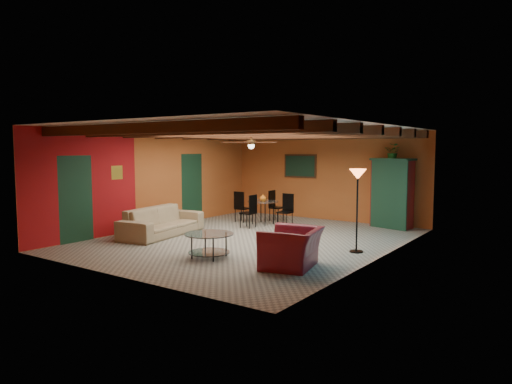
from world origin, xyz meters
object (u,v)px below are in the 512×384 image
Objects in this scene: floor_lamp at (357,211)px; coffee_table at (209,245)px; vase at (263,189)px; armchair at (292,248)px; armoire at (392,194)px; sofa at (162,221)px; dining_table at (263,208)px; potted_plant at (393,152)px.

coffee_table is at bearing -135.94° from floor_lamp.
armchair is at bearing -49.87° from vase.
armoire is (0.03, 5.45, 0.57)m from armchair.
vase is (-3.29, -1.58, 0.10)m from armoire.
floor_lamp reaches higher than vase.
dining_table reaches higher than sofa.
potted_plant is at bearing 97.23° from floor_lamp.
coffee_table is at bearing -70.34° from vase.
sofa is 1.31× the size of armoire.
floor_lamp is (0.48, 1.90, 0.53)m from armchair.
armchair is at bearing -49.87° from dining_table.
potted_plant is (4.39, 4.54, 1.76)m from sofa.
potted_plant is at bearing 72.50° from coffee_table.
armoire is at bearing -53.42° from sofa.
floor_lamp reaches higher than dining_table.
dining_table is (1.11, 2.96, 0.11)m from sofa.
dining_table is 4.00m from potted_plant.
armchair is 0.60× the size of armoire.
sofa is 5.26× the size of potted_plant.
dining_table is at bearing -152.85° from armchair.
vase is (-1.48, 4.15, 0.79)m from coffee_table.
sofa is at bearing -110.48° from dining_table.
sofa is at bearing -110.48° from vase.
dining_table reaches higher than armchair.
potted_plant is at bearing 166.70° from armchair.
coffee_table is (-1.78, -0.28, -0.11)m from armchair.
dining_table is 3.85× the size of potted_plant.
armoire reaches higher than armchair.
dining_table is 0.96× the size of armoire.
sofa is at bearing -168.40° from floor_lamp.
floor_lamp is at bearing -27.73° from vase.
armoire is at bearing 0.00° from potted_plant.
coffee_table is at bearing -124.03° from sofa.
armoire is 3.65m from vase.
sofa is 6.35m from armoire.
dining_table is at bearing -140.92° from armoire.
floor_lamp reaches higher than armchair.
vase is (-3.74, 1.97, 0.15)m from floor_lamp.
armoire reaches higher than sofa.
dining_table is 4.25m from floor_lamp.
sofa is 6.56m from potted_plant.
sofa is 2.17× the size of armchair.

